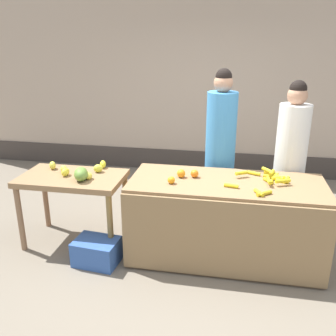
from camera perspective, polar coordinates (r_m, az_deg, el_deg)
name	(u,v)px	position (r m, az deg, el deg)	size (l,w,h in m)	color
ground_plane	(194,252)	(4.09, 4.10, -12.91)	(24.00, 24.00, 0.00)	#756B5B
market_wall_back	(216,73)	(6.15, 7.44, 14.42)	(9.16, 0.23, 3.38)	tan
fruit_stall_counter	(225,220)	(3.85, 8.77, -8.03)	(1.93, 0.83, 0.85)	olive
side_table_wooden	(73,185)	(4.11, -14.55, -2.58)	(1.10, 0.65, 0.80)	olive
banana_bunch_pile	(267,179)	(3.75, 15.16, -1.69)	(0.64, 0.68, 0.07)	gold
orange_pile	(184,175)	(3.70, 2.43, -1.11)	(0.28, 0.29, 0.09)	orange
mango_papaya_pile	(80,172)	(4.00, -13.49, -0.53)	(0.66, 0.60, 0.14)	yellow
vendor_woman_blue_shirt	(220,152)	(4.27, 8.07, 2.51)	(0.34, 0.34, 1.89)	#33333D
vendor_woman_white_shirt	(290,161)	(4.29, 18.36, 0.98)	(0.34, 0.34, 1.78)	#33333D
produce_crate	(97,252)	(3.92, -10.98, -12.60)	(0.44, 0.32, 0.26)	#3359A5
produce_sack	(160,200)	(4.74, -1.22, -5.00)	(0.36, 0.30, 0.44)	tan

